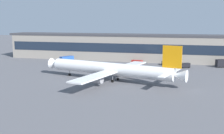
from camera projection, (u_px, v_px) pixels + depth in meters
The scene contains 8 objects.
ground_plane at pixel (109, 81), 114.16m from camera, with size 600.00×600.00×0.00m, color #56565B.
terminal_building at pixel (136, 47), 170.81m from camera, with size 163.91×17.19×16.02m.
airliner at pixel (111, 69), 112.87m from camera, with size 61.07×53.06×15.42m.
fuel_truck at pixel (67, 59), 165.16m from camera, with size 6.69×8.65×3.35m.
crew_van at pixel (185, 65), 144.34m from camera, with size 5.64×4.15×2.55m.
catering_truck at pixel (223, 63), 146.33m from camera, with size 7.64×5.26×4.15m.
pushback_tractor at pixel (164, 63), 154.26m from camera, with size 3.14×5.07×1.75m.
belt_loader at pixel (137, 62), 159.03m from camera, with size 6.70×3.75×1.95m.
Camera 1 is at (30.13, -107.56, 24.28)m, focal length 44.96 mm.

